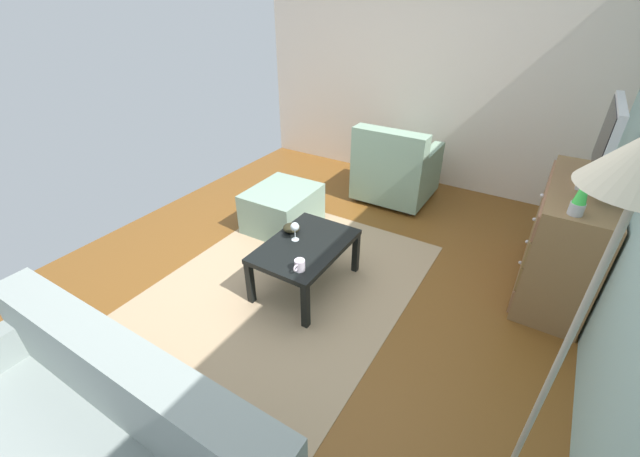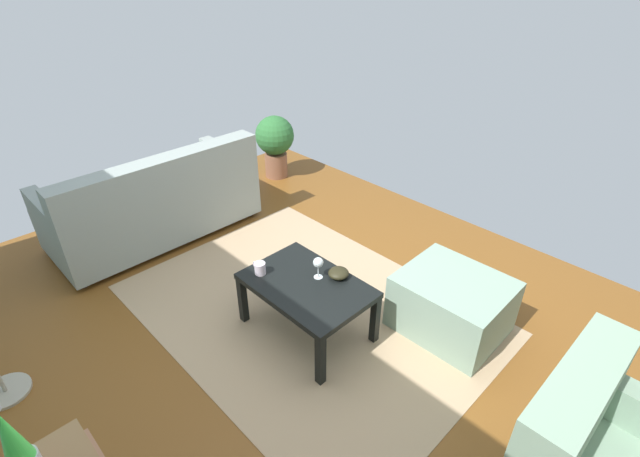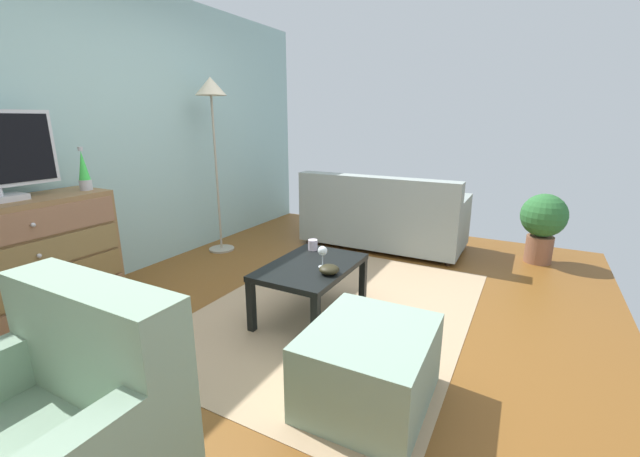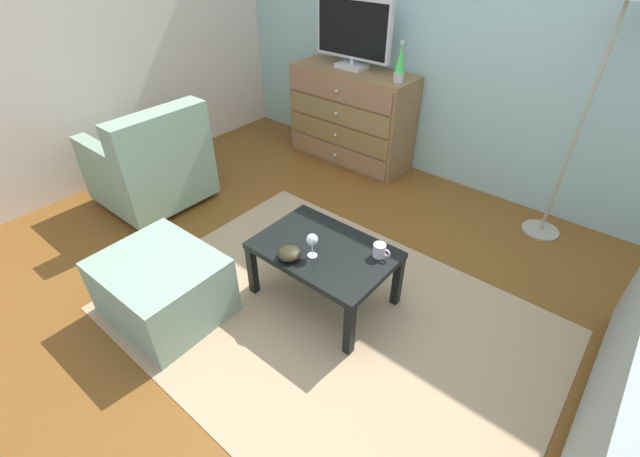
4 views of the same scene
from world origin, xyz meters
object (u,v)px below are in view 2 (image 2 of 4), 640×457
at_px(bowl_decorative, 338,273).
at_px(couch_large, 156,204).
at_px(lava_lamp, 14,444).
at_px(coffee_table, 307,290).
at_px(ottoman, 452,304).
at_px(potted_plant, 275,141).
at_px(wine_glass, 318,263).
at_px(mug, 260,268).

relative_size(bowl_decorative, couch_large, 0.08).
distance_m(lava_lamp, bowl_decorative, 2.03).
xyz_separation_m(coffee_table, ottoman, (-0.68, -0.73, -0.15)).
xyz_separation_m(bowl_decorative, potted_plant, (2.24, -1.30, -0.01)).
bearing_deg(potted_plant, couch_large, 99.26).
relative_size(couch_large, potted_plant, 2.50).
bearing_deg(bowl_decorative, coffee_table, 63.56).
xyz_separation_m(lava_lamp, ottoman, (-0.12, -2.41, -0.85)).
distance_m(bowl_decorative, couch_large, 2.00).
distance_m(wine_glass, couch_large, 1.91).
relative_size(lava_lamp, potted_plant, 0.46).
bearing_deg(ottoman, coffee_table, 47.08).
height_order(mug, potted_plant, potted_plant).
xyz_separation_m(ottoman, potted_plant, (2.82, -0.77, 0.23)).
bearing_deg(ottoman, wine_glass, 43.18).
height_order(lava_lamp, bowl_decorative, lava_lamp).
distance_m(lava_lamp, couch_large, 2.98).
bearing_deg(couch_large, ottoman, -161.59).
bearing_deg(mug, couch_large, -1.16).
relative_size(lava_lamp, couch_large, 0.18).
distance_m(coffee_table, mug, 0.35).
bearing_deg(potted_plant, coffee_table, 144.93).
xyz_separation_m(lava_lamp, coffee_table, (0.56, -1.68, -0.70)).
xyz_separation_m(wine_glass, ottoman, (-0.67, -0.63, -0.32)).
height_order(lava_lamp, mug, lava_lamp).
xyz_separation_m(coffee_table, couch_large, (1.87, 0.12, -0.03)).
xyz_separation_m(wine_glass, couch_large, (1.88, 0.22, -0.20)).
distance_m(mug, bowl_decorative, 0.53).
height_order(wine_glass, mug, wine_glass).
bearing_deg(couch_large, lava_lamp, 147.27).
distance_m(couch_large, potted_plant, 1.64).
height_order(couch_large, potted_plant, couch_large).
xyz_separation_m(coffee_table, wine_glass, (-0.01, -0.10, 0.17)).
distance_m(coffee_table, couch_large, 1.88).
bearing_deg(potted_plant, lava_lamp, 130.25).
relative_size(wine_glass, ottoman, 0.22).
bearing_deg(lava_lamp, potted_plant, -49.75).
bearing_deg(bowl_decorative, wine_glass, 47.44).
bearing_deg(mug, bowl_decorative, -138.74).
bearing_deg(potted_plant, bowl_decorative, 149.85).
bearing_deg(lava_lamp, couch_large, -32.73).
relative_size(wine_glass, bowl_decorative, 1.12).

